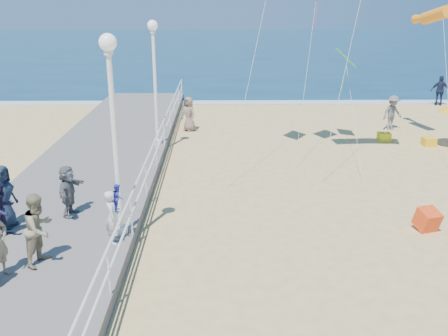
{
  "coord_description": "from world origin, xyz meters",
  "views": [
    {
      "loc": [
        -2.72,
        -12.46,
        6.45
      ],
      "look_at": [
        -2.5,
        2.0,
        1.6
      ],
      "focal_mm": 40.0,
      "sensor_mm": 36.0,
      "label": 1
    }
  ],
  "objects_px": {
    "spectator_1": "(39,229)",
    "beach_walker_a": "(392,113)",
    "beach_walker_b": "(440,91)",
    "beach_chair_left": "(384,137)",
    "spectator_4": "(3,196)",
    "lamp_post_mid": "(113,117)",
    "box_kite": "(427,221)",
    "lamp_post_far": "(155,70)",
    "toddler_held": "(118,197)",
    "spectator_7": "(2,210)",
    "beach_chair_right": "(429,142)",
    "beach_walker_c": "(189,114)",
    "woman_holding_toddler": "(112,217)",
    "spectator_5": "(68,191)"
  },
  "relations": [
    {
      "from": "spectator_7",
      "to": "box_kite",
      "type": "distance_m",
      "value": 11.97
    },
    {
      "from": "lamp_post_mid",
      "to": "toddler_held",
      "type": "xyz_separation_m",
      "value": [
        0.06,
        -0.41,
        -2.05
      ]
    },
    {
      "from": "spectator_5",
      "to": "beach_walker_c",
      "type": "height_order",
      "value": "spectator_5"
    },
    {
      "from": "lamp_post_mid",
      "to": "woman_holding_toddler",
      "type": "bearing_deg",
      "value": -99.37
    },
    {
      "from": "woman_holding_toddler",
      "to": "box_kite",
      "type": "distance_m",
      "value": 9.05
    },
    {
      "from": "spectator_7",
      "to": "beach_chair_right",
      "type": "bearing_deg",
      "value": -34.35
    },
    {
      "from": "spectator_4",
      "to": "box_kite",
      "type": "height_order",
      "value": "spectator_4"
    },
    {
      "from": "spectator_5",
      "to": "spectator_7",
      "type": "xyz_separation_m",
      "value": [
        -1.35,
        -1.41,
        0.01
      ]
    },
    {
      "from": "beach_walker_a",
      "to": "beach_chair_left",
      "type": "distance_m",
      "value": 2.58
    },
    {
      "from": "spectator_4",
      "to": "beach_chair_left",
      "type": "relative_size",
      "value": 3.31
    },
    {
      "from": "beach_chair_right",
      "to": "beach_walker_c",
      "type": "bearing_deg",
      "value": 165.04
    },
    {
      "from": "beach_chair_right",
      "to": "spectator_4",
      "type": "bearing_deg",
      "value": -149.32
    },
    {
      "from": "toddler_held",
      "to": "beach_chair_right",
      "type": "relative_size",
      "value": 1.32
    },
    {
      "from": "lamp_post_mid",
      "to": "spectator_1",
      "type": "distance_m",
      "value": 3.28
    },
    {
      "from": "spectator_1",
      "to": "beach_chair_left",
      "type": "bearing_deg",
      "value": -26.36
    },
    {
      "from": "beach_walker_a",
      "to": "beach_chair_left",
      "type": "relative_size",
      "value": 3.29
    },
    {
      "from": "spectator_4",
      "to": "spectator_7",
      "type": "distance_m",
      "value": 0.7
    },
    {
      "from": "spectator_5",
      "to": "beach_walker_a",
      "type": "height_order",
      "value": "spectator_5"
    },
    {
      "from": "spectator_5",
      "to": "beach_chair_right",
      "type": "bearing_deg",
      "value": -50.61
    },
    {
      "from": "spectator_7",
      "to": "beach_walker_b",
      "type": "relative_size",
      "value": 0.82
    },
    {
      "from": "spectator_1",
      "to": "box_kite",
      "type": "relative_size",
      "value": 2.98
    },
    {
      "from": "beach_walker_b",
      "to": "woman_holding_toddler",
      "type": "bearing_deg",
      "value": 64.38
    },
    {
      "from": "spectator_1",
      "to": "beach_walker_a",
      "type": "relative_size",
      "value": 0.99
    },
    {
      "from": "beach_walker_b",
      "to": "beach_chair_left",
      "type": "bearing_deg",
      "value": 68.66
    },
    {
      "from": "beach_chair_left",
      "to": "box_kite",
      "type": "bearing_deg",
      "value": -101.07
    },
    {
      "from": "beach_walker_c",
      "to": "box_kite",
      "type": "xyz_separation_m",
      "value": [
        7.62,
        -12.1,
        -0.6
      ]
    },
    {
      "from": "lamp_post_mid",
      "to": "spectator_5",
      "type": "distance_m",
      "value": 3.27
    },
    {
      "from": "beach_chair_right",
      "to": "toddler_held",
      "type": "bearing_deg",
      "value": -140.52
    },
    {
      "from": "lamp_post_mid",
      "to": "lamp_post_far",
      "type": "bearing_deg",
      "value": 90.0
    },
    {
      "from": "beach_chair_left",
      "to": "beach_walker_c",
      "type": "bearing_deg",
      "value": 167.6
    },
    {
      "from": "beach_walker_a",
      "to": "beach_chair_right",
      "type": "xyz_separation_m",
      "value": [
        0.73,
        -3.17,
        -0.7
      ]
    },
    {
      "from": "beach_walker_b",
      "to": "beach_walker_c",
      "type": "height_order",
      "value": "beach_walker_b"
    },
    {
      "from": "beach_walker_a",
      "to": "lamp_post_mid",
      "type": "bearing_deg",
      "value": -155.7
    },
    {
      "from": "beach_walker_a",
      "to": "beach_chair_right",
      "type": "relative_size",
      "value": 3.29
    },
    {
      "from": "toddler_held",
      "to": "box_kite",
      "type": "relative_size",
      "value": 1.21
    },
    {
      "from": "woman_holding_toddler",
      "to": "beach_chair_right",
      "type": "distance_m",
      "value": 16.45
    },
    {
      "from": "toddler_held",
      "to": "spectator_7",
      "type": "xyz_separation_m",
      "value": [
        -3.14,
        0.24,
        -0.43
      ]
    },
    {
      "from": "spectator_4",
      "to": "lamp_post_far",
      "type": "bearing_deg",
      "value": -6.93
    },
    {
      "from": "spectator_4",
      "to": "beach_chair_left",
      "type": "height_order",
      "value": "spectator_4"
    },
    {
      "from": "woman_holding_toddler",
      "to": "box_kite",
      "type": "xyz_separation_m",
      "value": [
        8.9,
        1.4,
        -0.83
      ]
    },
    {
      "from": "spectator_1",
      "to": "beach_chair_left",
      "type": "distance_m",
      "value": 17.58
    },
    {
      "from": "spectator_5",
      "to": "beach_walker_c",
      "type": "distance_m",
      "value": 12.07
    },
    {
      "from": "spectator_7",
      "to": "beach_walker_b",
      "type": "distance_m",
      "value": 28.13
    },
    {
      "from": "toddler_held",
      "to": "spectator_4",
      "type": "height_order",
      "value": "spectator_4"
    },
    {
      "from": "beach_walker_b",
      "to": "box_kite",
      "type": "bearing_deg",
      "value": 81.04
    },
    {
      "from": "beach_walker_a",
      "to": "beach_chair_left",
      "type": "height_order",
      "value": "beach_walker_a"
    },
    {
      "from": "woman_holding_toddler",
      "to": "spectator_5",
      "type": "bearing_deg",
      "value": 32.68
    },
    {
      "from": "spectator_1",
      "to": "box_kite",
      "type": "height_order",
      "value": "spectator_1"
    },
    {
      "from": "lamp_post_mid",
      "to": "beach_chair_left",
      "type": "relative_size",
      "value": 9.67
    },
    {
      "from": "spectator_4",
      "to": "spectator_5",
      "type": "bearing_deg",
      "value": -50.09
    }
  ]
}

